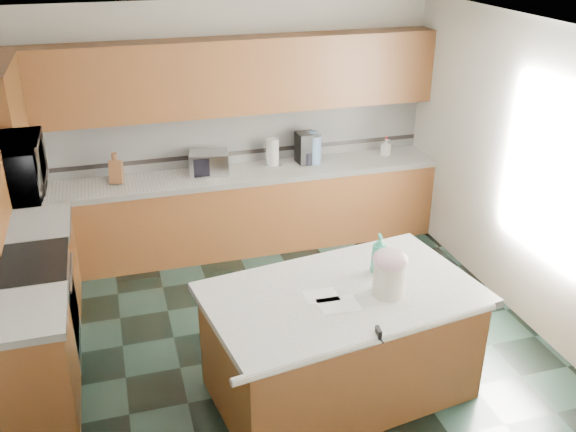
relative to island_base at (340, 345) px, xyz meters
name	(u,v)px	position (x,y,z in m)	size (l,w,h in m)	color
floor	(283,350)	(-0.29, 0.62, -0.43)	(4.60, 4.60, 0.00)	black
ceiling	(281,35)	(-0.29, 0.62, 2.27)	(4.60, 4.60, 0.00)	white
wall_back	(225,126)	(-0.29, 2.94, 0.92)	(4.60, 0.04, 2.70)	white
wall_front	(415,405)	(-0.29, -1.70, 0.92)	(4.60, 0.04, 2.70)	white
wall_right	(535,179)	(2.03, 0.62, 0.92)	(0.04, 4.60, 2.70)	white
back_base_cab	(234,213)	(-0.29, 2.62, 0.00)	(4.60, 0.60, 0.86)	#3C210C
back_countertop	(233,175)	(-0.29, 2.62, 0.46)	(4.60, 0.64, 0.06)	white
back_upper_cab	(226,76)	(-0.29, 2.76, 1.51)	(4.60, 0.33, 0.78)	#3C210C
back_backsplash	(226,137)	(-0.29, 2.91, 0.81)	(4.60, 0.02, 0.63)	silver
back_accent_band	(227,154)	(-0.29, 2.90, 0.61)	(4.60, 0.01, 0.05)	black
left_base_cab_rear	(42,268)	(-2.29, 1.91, 0.00)	(0.60, 0.82, 0.86)	#3C210C
left_counter_rear	(34,225)	(-2.29, 1.91, 0.46)	(0.64, 0.82, 0.06)	white
left_base_cab_front	(31,368)	(-2.29, 0.38, 0.00)	(0.60, 0.72, 0.86)	#3C210C
left_counter_front	(20,315)	(-2.29, 0.38, 0.46)	(0.64, 0.72, 0.06)	white
range_body	(37,313)	(-2.29, 1.12, 0.01)	(0.60, 0.76, 0.88)	#B7B7BC
range_oven_door	(74,311)	(-2.00, 1.12, -0.03)	(0.02, 0.68, 0.55)	black
range_cooktop	(27,265)	(-2.29, 1.12, 0.47)	(0.62, 0.78, 0.04)	black
range_handle	(71,272)	(-1.97, 1.12, 0.35)	(0.02, 0.02, 0.66)	#B7B7BC
microwave	(8,168)	(-2.29, 1.12, 1.30)	(0.73, 0.50, 0.41)	#B7B7BC
island_base	(340,345)	(0.00, 0.00, 0.00)	(1.92, 1.10, 0.86)	#3C210C
island_top	(342,295)	(0.00, 0.00, 0.46)	(2.02, 1.20, 0.06)	white
island_bullnose	(374,341)	(0.00, -0.60, 0.46)	(0.06, 0.06, 2.02)	white
treat_jar	(389,279)	(0.31, -0.12, 0.61)	(0.24, 0.24, 0.25)	beige
treat_jar_lid	(390,260)	(0.31, -0.12, 0.78)	(0.26, 0.26, 0.16)	beige
treat_jar_knob	(391,253)	(0.31, -0.12, 0.83)	(0.03, 0.03, 0.08)	tan
treat_jar_knob_end_l	(385,254)	(0.27, -0.12, 0.83)	(0.05, 0.05, 0.05)	tan
treat_jar_knob_end_r	(396,252)	(0.36, -0.12, 0.83)	(0.05, 0.05, 0.05)	tan
soap_bottle_island	(379,254)	(0.36, 0.18, 0.66)	(0.13, 0.13, 0.33)	#2E8E73
paper_sheet_a	(338,305)	(-0.09, -0.16, 0.49)	(0.29, 0.22, 0.00)	white
paper_sheet_b	(321,296)	(-0.18, -0.02, 0.49)	(0.25, 0.19, 0.00)	white
clamp_body	(378,333)	(0.04, -0.58, 0.50)	(0.03, 0.09, 0.08)	black
clamp_handle	(381,340)	(0.04, -0.63, 0.48)	(0.01, 0.01, 0.06)	black
knife_block	(116,172)	(-1.51, 2.67, 0.61)	(0.13, 0.11, 0.24)	#472814
utensil_crock	(116,176)	(-1.51, 2.70, 0.55)	(0.10, 0.10, 0.13)	black
utensil_bundle	(115,162)	(-1.51, 2.70, 0.71)	(0.06, 0.06, 0.19)	#472814
toaster_oven	(209,163)	(-0.53, 2.67, 0.61)	(0.41, 0.28, 0.24)	#B7B7BC
toaster_oven_door	(211,167)	(-0.53, 2.54, 0.61)	(0.37, 0.01, 0.20)	black
paper_towel	(273,152)	(0.19, 2.72, 0.64)	(0.14, 0.14, 0.31)	white
paper_towel_base	(273,164)	(0.19, 2.72, 0.50)	(0.20, 0.20, 0.01)	#B7B7BC
water_jug	(313,149)	(0.65, 2.68, 0.65)	(0.19, 0.19, 0.32)	#739BCC
water_jug_neck	(313,133)	(0.65, 2.68, 0.83)	(0.09, 0.09, 0.05)	#739BCC
coffee_maker	(306,148)	(0.58, 2.70, 0.66)	(0.20, 0.22, 0.35)	black
coffee_carafe	(307,158)	(0.58, 2.65, 0.56)	(0.14, 0.14, 0.14)	black
soap_bottle_back	(386,147)	(1.54, 2.67, 0.59)	(0.09, 0.09, 0.20)	white
soap_back_cap	(386,138)	(1.54, 2.67, 0.70)	(0.02, 0.02, 0.03)	red
window_light_proxy	(550,172)	(2.00, 0.42, 1.07)	(0.02, 1.40, 1.10)	white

